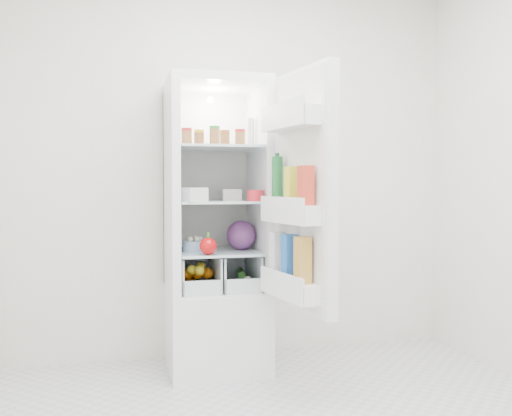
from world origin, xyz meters
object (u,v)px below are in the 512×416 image
object	(u,v)px
red_cabbage	(241,235)
fridge_door	(300,196)
mushroom_bowl	(195,246)
refrigerator	(215,262)

from	to	relation	value
red_cabbage	fridge_door	world-z (taller)	fridge_door
red_cabbage	mushroom_bowl	world-z (taller)	red_cabbage
refrigerator	mushroom_bowl	xyz separation A→B (m)	(-0.14, -0.11, 0.12)
mushroom_bowl	fridge_door	world-z (taller)	fridge_door
refrigerator	fridge_door	world-z (taller)	refrigerator
refrigerator	fridge_door	size ratio (longest dim) A/B	1.38
refrigerator	red_cabbage	xyz separation A→B (m)	(0.15, -0.06, 0.17)
refrigerator	mushroom_bowl	bearing A→B (deg)	-143.11
refrigerator	red_cabbage	bearing A→B (deg)	-22.47
fridge_door	red_cabbage	bearing A→B (deg)	9.37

